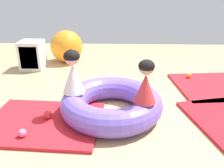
{
  "coord_description": "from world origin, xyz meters",
  "views": [
    {
      "loc": [
        -0.04,
        -2.73,
        1.56
      ],
      "look_at": [
        -0.14,
        0.16,
        0.35
      ],
      "focal_mm": 37.62,
      "sensor_mm": 36.0,
      "label": 1
    }
  ],
  "objects_px": {
    "play_ball_red": "(48,115)",
    "exercise_ball_large": "(67,46)",
    "inflatable_cushion": "(111,103)",
    "play_ball_orange": "(189,75)",
    "storage_cube": "(32,55)",
    "play_ball_pink": "(22,133)",
    "child_in_white": "(73,72)",
    "child_in_red": "(146,82)"
  },
  "relations": [
    {
      "from": "play_ball_red",
      "to": "exercise_ball_large",
      "type": "bearing_deg",
      "value": 96.31
    },
    {
      "from": "play_ball_red",
      "to": "exercise_ball_large",
      "type": "distance_m",
      "value": 2.5
    },
    {
      "from": "play_ball_red",
      "to": "inflatable_cushion",
      "type": "bearing_deg",
      "value": 13.98
    },
    {
      "from": "play_ball_orange",
      "to": "storage_cube",
      "type": "xyz_separation_m",
      "value": [
        -2.99,
        0.52,
        0.2
      ]
    },
    {
      "from": "inflatable_cushion",
      "to": "exercise_ball_large",
      "type": "height_order",
      "value": "exercise_ball_large"
    },
    {
      "from": "inflatable_cushion",
      "to": "exercise_ball_large",
      "type": "bearing_deg",
      "value": 114.86
    },
    {
      "from": "inflatable_cushion",
      "to": "storage_cube",
      "type": "xyz_separation_m",
      "value": [
        -1.65,
        1.79,
        0.12
      ]
    },
    {
      "from": "play_ball_red",
      "to": "storage_cube",
      "type": "height_order",
      "value": "storage_cube"
    },
    {
      "from": "play_ball_red",
      "to": "storage_cube",
      "type": "relative_size",
      "value": 0.18
    },
    {
      "from": "play_ball_pink",
      "to": "exercise_ball_large",
      "type": "bearing_deg",
      "value": 92.14
    },
    {
      "from": "play_ball_pink",
      "to": "child_in_white",
      "type": "bearing_deg",
      "value": 49.77
    },
    {
      "from": "child_in_red",
      "to": "play_ball_orange",
      "type": "height_order",
      "value": "child_in_red"
    },
    {
      "from": "child_in_red",
      "to": "exercise_ball_large",
      "type": "relative_size",
      "value": 0.73
    },
    {
      "from": "inflatable_cushion",
      "to": "child_in_white",
      "type": "xyz_separation_m",
      "value": [
        -0.47,
        -0.02,
        0.43
      ]
    },
    {
      "from": "inflatable_cushion",
      "to": "child_in_white",
      "type": "relative_size",
      "value": 2.43
    },
    {
      "from": "play_ball_pink",
      "to": "exercise_ball_large",
      "type": "relative_size",
      "value": 0.13
    },
    {
      "from": "inflatable_cushion",
      "to": "play_ball_orange",
      "type": "xyz_separation_m",
      "value": [
        1.34,
        1.27,
        -0.08
      ]
    },
    {
      "from": "child_in_white",
      "to": "play_ball_orange",
      "type": "bearing_deg",
      "value": 64.42
    },
    {
      "from": "child_in_red",
      "to": "play_ball_red",
      "type": "distance_m",
      "value": 1.27
    },
    {
      "from": "storage_cube",
      "to": "exercise_ball_large",
      "type": "bearing_deg",
      "value": 39.27
    },
    {
      "from": "play_ball_orange",
      "to": "exercise_ball_large",
      "type": "distance_m",
      "value": 2.61
    },
    {
      "from": "child_in_red",
      "to": "storage_cube",
      "type": "bearing_deg",
      "value": -58.4
    },
    {
      "from": "play_ball_orange",
      "to": "play_ball_pink",
      "type": "xyz_separation_m",
      "value": [
        -2.28,
        -1.85,
        0.0
      ]
    },
    {
      "from": "play_ball_orange",
      "to": "play_ball_red",
      "type": "distance_m",
      "value": 2.57
    },
    {
      "from": "inflatable_cushion",
      "to": "exercise_ball_large",
      "type": "distance_m",
      "value": 2.52
    },
    {
      "from": "play_ball_pink",
      "to": "play_ball_red",
      "type": "height_order",
      "value": "play_ball_red"
    },
    {
      "from": "child_in_red",
      "to": "exercise_ball_large",
      "type": "xyz_separation_m",
      "value": [
        -1.44,
        2.54,
        -0.23
      ]
    },
    {
      "from": "inflatable_cushion",
      "to": "storage_cube",
      "type": "height_order",
      "value": "storage_cube"
    },
    {
      "from": "inflatable_cushion",
      "to": "play_ball_red",
      "type": "height_order",
      "value": "inflatable_cushion"
    },
    {
      "from": "play_ball_pink",
      "to": "child_in_red",
      "type": "bearing_deg",
      "value": 13.42
    },
    {
      "from": "play_ball_pink",
      "to": "exercise_ball_large",
      "type": "height_order",
      "value": "exercise_ball_large"
    },
    {
      "from": "child_in_red",
      "to": "storage_cube",
      "type": "distance_m",
      "value": 2.91
    },
    {
      "from": "child_in_white",
      "to": "exercise_ball_large",
      "type": "xyz_separation_m",
      "value": [
        -0.58,
        2.3,
        -0.25
      ]
    },
    {
      "from": "child_in_red",
      "to": "child_in_white",
      "type": "bearing_deg",
      "value": -29.12
    },
    {
      "from": "inflatable_cushion",
      "to": "play_ball_pink",
      "type": "height_order",
      "value": "inflatable_cushion"
    },
    {
      "from": "child_in_white",
      "to": "play_ball_red",
      "type": "distance_m",
      "value": 0.61
    },
    {
      "from": "play_ball_orange",
      "to": "play_ball_red",
      "type": "bearing_deg",
      "value": -145.38
    },
    {
      "from": "exercise_ball_large",
      "to": "child_in_white",
      "type": "bearing_deg",
      "value": -75.74
    },
    {
      "from": "play_ball_red",
      "to": "storage_cube",
      "type": "xyz_separation_m",
      "value": [
        -0.87,
        1.98,
        0.19
      ]
    },
    {
      "from": "child_in_red",
      "to": "play_ball_orange",
      "type": "xyz_separation_m",
      "value": [
        0.95,
        1.53,
        -0.49
      ]
    },
    {
      "from": "play_ball_red",
      "to": "play_ball_orange",
      "type": "bearing_deg",
      "value": 34.62
    },
    {
      "from": "storage_cube",
      "to": "child_in_red",
      "type": "bearing_deg",
      "value": -45.15
    }
  ]
}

